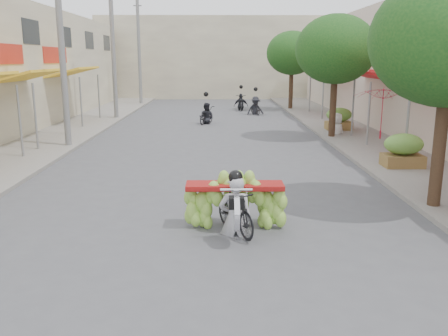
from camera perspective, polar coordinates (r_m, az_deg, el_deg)
ground at (r=7.22m, az=-4.37°, el=-15.10°), size 120.00×120.00×0.00m
sidewalk_left at (r=22.86m, az=-19.80°, el=3.81°), size 4.00×60.00×0.12m
sidewalk_right at (r=22.59m, az=16.16°, el=3.96°), size 4.00×60.00×0.12m
far_building at (r=44.36m, az=-1.36°, el=13.09°), size 20.00×6.00×7.00m
utility_pole_mid at (r=19.28m, az=-19.01°, el=14.16°), size 0.60×0.24×8.00m
utility_pole_far at (r=27.98m, az=-13.21°, el=13.92°), size 0.60×0.24×8.00m
utility_pole_back at (r=36.83m, az=-10.18°, el=13.74°), size 0.60×0.24×8.00m
street_tree_mid at (r=20.95m, az=13.31°, el=13.69°), size 3.40×3.40×5.25m
street_tree_far at (r=32.74m, az=8.18°, el=13.51°), size 3.40×3.40×5.25m
produce_crate_mid at (r=15.70m, az=20.78°, el=2.28°), size 1.20×0.88×1.16m
produce_crate_far at (r=23.24m, az=13.66°, el=5.97°), size 1.20×0.88×1.16m
banana_motorbike at (r=9.46m, az=1.34°, el=-3.35°), size 2.20×1.79×2.21m
market_umbrella at (r=17.00m, az=18.75°, el=9.27°), size 2.03×2.03×1.80m
pedestrian at (r=21.89m, az=13.45°, el=6.47°), size 1.07×0.91×1.87m
bg_motorbike_a at (r=25.56m, az=-2.16°, el=7.00°), size 1.13×1.73×1.95m
bg_motorbike_b at (r=29.89m, az=3.81°, el=8.08°), size 1.17×1.64×1.95m
bg_motorbike_c at (r=32.34m, az=2.06°, el=8.30°), size 0.98×1.78×1.95m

